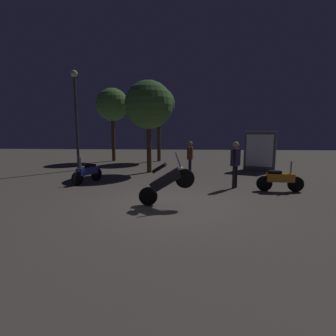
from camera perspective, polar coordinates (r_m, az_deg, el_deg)
name	(u,v)px	position (r m, az deg, el deg)	size (l,w,h in m)	color
ground_plane	(171,205)	(8.28, 0.57, -7.81)	(40.00, 40.00, 0.00)	#605951
motorcycle_black_foreground	(166,182)	(8.01, -0.42, -2.88)	(1.66, 0.42, 1.63)	black
motorcycle_blue_parked_left	(87,173)	(11.93, -16.48, -0.91)	(0.79, 1.55, 1.11)	black
motorcycle_orange_parked_right	(280,180)	(10.73, 22.33, -2.25)	(1.66, 0.36, 1.11)	black
person_rider_beside	(235,160)	(10.69, 13.89, 1.57)	(0.48, 0.59, 1.79)	black
person_bystander_far	(190,156)	(12.98, 4.63, 2.61)	(0.30, 0.67, 1.66)	black
streetlamp_near	(76,108)	(15.49, -18.68, 11.76)	(0.36, 0.36, 5.24)	#38383D
tree_left_bg	(149,105)	(14.01, -4.07, 12.92)	(2.41, 2.41, 4.62)	#4C331E
tree_center_bg	(112,105)	(19.17, -11.55, 12.73)	(2.19, 2.19, 4.90)	#4C331E
tree_right_bg	(159,104)	(18.71, -1.95, 13.15)	(2.16, 2.16, 4.93)	#4C331E
kiosk_billboard	(260,151)	(15.37, 18.63, 3.37)	(1.67, 1.04, 2.10)	#595960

